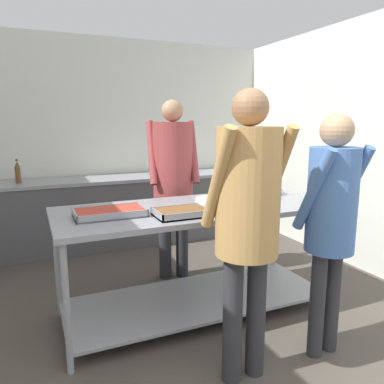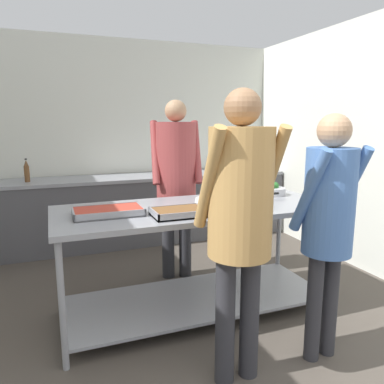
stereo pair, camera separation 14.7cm
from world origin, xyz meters
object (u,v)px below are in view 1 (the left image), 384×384
at_px(serving_tray_vegetables, 181,213).
at_px(plate_stack, 210,202).
at_px(water_bottle, 18,172).
at_px(sauce_pan, 250,198).
at_px(guest_serving_right, 247,208).
at_px(guest_serving_left, 331,210).
at_px(serving_tray_roast, 110,213).
at_px(cook_behind_counter, 173,171).
at_px(broccoli_bowl, 269,190).

bearing_deg(serving_tray_vegetables, plate_stack, 34.47).
distance_m(serving_tray_vegetables, water_bottle, 2.51).
distance_m(plate_stack, sauce_pan, 0.36).
relative_size(sauce_pan, guest_serving_right, 0.23).
height_order(sauce_pan, guest_serving_left, guest_serving_left).
relative_size(serving_tray_roast, guest_serving_right, 0.28).
relative_size(serving_tray_vegetables, plate_stack, 1.59).
distance_m(sauce_pan, water_bottle, 2.73).
height_order(serving_tray_roast, water_bottle, water_bottle).
xyz_separation_m(serving_tray_roast, plate_stack, (0.82, 0.03, 0.00)).
height_order(serving_tray_roast, serving_tray_vegetables, same).
distance_m(cook_behind_counter, water_bottle, 1.90).
relative_size(guest_serving_left, water_bottle, 5.97).
distance_m(serving_tray_vegetables, broccoli_bowl, 1.15).
relative_size(plate_stack, water_bottle, 0.87).
distance_m(plate_stack, broccoli_bowl, 0.75).
bearing_deg(guest_serving_left, cook_behind_counter, 106.61).
bearing_deg(serving_tray_vegetables, broccoli_bowl, 22.20).
height_order(plate_stack, guest_serving_left, guest_serving_left).
bearing_deg(plate_stack, broccoli_bowl, 15.41).
distance_m(plate_stack, water_bottle, 2.48).
bearing_deg(sauce_pan, guest_serving_right, -123.27).
height_order(sauce_pan, cook_behind_counter, cook_behind_counter).
bearing_deg(serving_tray_vegetables, guest_serving_left, -38.09).
xyz_separation_m(guest_serving_left, guest_serving_right, (-0.64, 0.00, 0.07)).
xyz_separation_m(serving_tray_roast, sauce_pan, (1.18, -0.00, 0.02)).
bearing_deg(plate_stack, serving_tray_roast, -177.60).
bearing_deg(guest_serving_left, sauce_pan, 96.62).
relative_size(sauce_pan, cook_behind_counter, 0.23).
distance_m(guest_serving_right, water_bottle, 3.14).
bearing_deg(serving_tray_roast, cook_behind_counter, 45.24).
bearing_deg(water_bottle, guest_serving_right, -66.18).
relative_size(plate_stack, broccoli_bowl, 0.97).
bearing_deg(sauce_pan, serving_tray_roast, 179.93).
xyz_separation_m(sauce_pan, guest_serving_left, (0.10, -0.83, 0.07)).
bearing_deg(water_bottle, serving_tray_roast, -72.83).
distance_m(broccoli_bowl, cook_behind_counter, 0.95).
bearing_deg(plate_stack, cook_behind_counter, 92.13).
xyz_separation_m(sauce_pan, guest_serving_right, (-0.54, -0.82, 0.14)).
relative_size(broccoli_bowl, guest_serving_left, 0.15).
bearing_deg(guest_serving_right, guest_serving_left, -0.24).
xyz_separation_m(serving_tray_roast, guest_serving_left, (1.27, -0.83, 0.08)).
bearing_deg(broccoli_bowl, guest_serving_left, -104.05).
height_order(serving_tray_roast, guest_serving_right, guest_serving_right).
relative_size(serving_tray_vegetables, water_bottle, 1.38).
bearing_deg(guest_serving_left, guest_serving_right, 179.76).
xyz_separation_m(serving_tray_roast, broccoli_bowl, (1.54, 0.23, 0.02)).
bearing_deg(broccoli_bowl, sauce_pan, -147.04).
xyz_separation_m(serving_tray_vegetables, sauce_pan, (0.70, 0.20, 0.02)).
height_order(serving_tray_roast, plate_stack, plate_stack).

